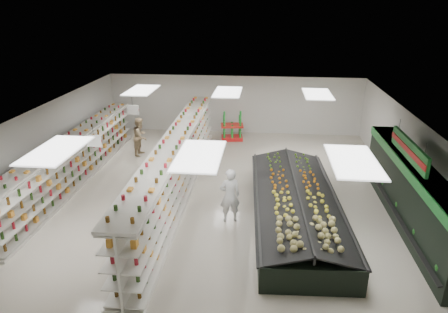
# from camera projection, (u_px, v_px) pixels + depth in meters

# --- Properties ---
(floor) EXTENTS (16.00, 16.00, 0.00)m
(floor) POSITION_uv_depth(u_px,v_px,m) (218.00, 194.00, 15.46)
(floor) COLOR beige
(floor) RESTS_ON ground
(ceiling) EXTENTS (14.00, 16.00, 0.02)m
(ceiling) POSITION_uv_depth(u_px,v_px,m) (217.00, 114.00, 14.30)
(ceiling) COLOR white
(ceiling) RESTS_ON wall_back
(wall_back) EXTENTS (14.00, 0.02, 3.20)m
(wall_back) POSITION_uv_depth(u_px,v_px,m) (234.00, 105.00, 22.30)
(wall_back) COLOR silver
(wall_back) RESTS_ON floor
(wall_front) EXTENTS (14.00, 0.02, 3.20)m
(wall_front) POSITION_uv_depth(u_px,v_px,m) (167.00, 310.00, 7.46)
(wall_front) COLOR silver
(wall_front) RESTS_ON floor
(wall_left) EXTENTS (0.02, 16.00, 3.20)m
(wall_left) POSITION_uv_depth(u_px,v_px,m) (39.00, 149.00, 15.55)
(wall_left) COLOR silver
(wall_left) RESTS_ON floor
(wall_right) EXTENTS (0.02, 16.00, 3.20)m
(wall_right) POSITION_uv_depth(u_px,v_px,m) (412.00, 163.00, 14.21)
(wall_right) COLOR silver
(wall_right) RESTS_ON floor
(produce_wall_case) EXTENTS (0.93, 8.00, 2.20)m
(produce_wall_case) POSITION_uv_depth(u_px,v_px,m) (411.00, 190.00, 13.00)
(produce_wall_case) COLOR black
(produce_wall_case) RESTS_ON floor
(aisle_sign_near) EXTENTS (0.52, 0.06, 0.75)m
(aisle_sign_near) POSITION_uv_depth(u_px,v_px,m) (94.00, 141.00, 12.97)
(aisle_sign_near) COLOR white
(aisle_sign_near) RESTS_ON ceiling
(aisle_sign_far) EXTENTS (0.52, 0.06, 0.75)m
(aisle_sign_far) POSITION_uv_depth(u_px,v_px,m) (133.00, 110.00, 16.68)
(aisle_sign_far) COLOR white
(aisle_sign_far) RESTS_ON ceiling
(hortifruti_banner) EXTENTS (0.12, 3.20, 0.95)m
(hortifruti_banner) POSITION_uv_depth(u_px,v_px,m) (409.00, 149.00, 12.51)
(hortifruti_banner) COLOR #217B30
(hortifruti_banner) RESTS_ON ceiling
(gondola_left) EXTENTS (0.85, 11.27, 1.95)m
(gondola_left) POSITION_uv_depth(u_px,v_px,m) (75.00, 161.00, 16.28)
(gondola_left) COLOR silver
(gondola_left) RESTS_ON floor
(gondola_center) EXTENTS (1.12, 13.35, 2.31)m
(gondola_center) POSITION_uv_depth(u_px,v_px,m) (178.00, 167.00, 15.26)
(gondola_center) COLOR silver
(gondola_center) RESTS_ON floor
(produce_island) EXTENTS (3.24, 8.00, 1.18)m
(produce_island) POSITION_uv_depth(u_px,v_px,m) (295.00, 204.00, 13.60)
(produce_island) COLOR black
(produce_island) RESTS_ON floor
(soda_endcap) EXTENTS (1.27, 0.95, 1.51)m
(soda_endcap) POSITION_uv_depth(u_px,v_px,m) (232.00, 127.00, 21.34)
(soda_endcap) COLOR red
(soda_endcap) RESTS_ON floor
(shopper_main) EXTENTS (0.80, 0.65, 1.91)m
(shopper_main) POSITION_uv_depth(u_px,v_px,m) (230.00, 196.00, 13.27)
(shopper_main) COLOR white
(shopper_main) RESTS_ON floor
(shopper_background) EXTENTS (0.65, 0.96, 1.85)m
(shopper_background) POSITION_uv_depth(u_px,v_px,m) (141.00, 136.00, 19.18)
(shopper_background) COLOR tan
(shopper_background) RESTS_ON floor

